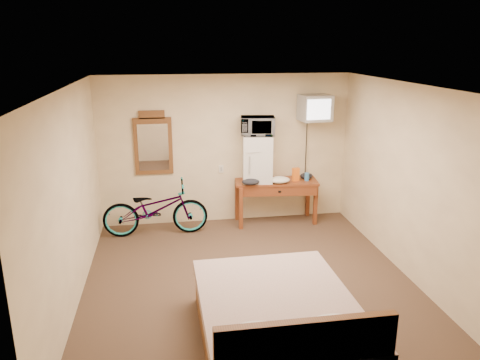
{
  "coord_description": "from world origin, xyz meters",
  "views": [
    {
      "loc": [
        -0.99,
        -5.33,
        2.99
      ],
      "look_at": [
        -0.02,
        0.63,
        1.21
      ],
      "focal_mm": 35.0,
      "sensor_mm": 36.0,
      "label": 1
    }
  ],
  "objects": [
    {
      "name": "blue_cup",
      "position": [
        1.33,
        1.95,
        0.82
      ],
      "size": [
        0.08,
        0.08,
        0.14
      ],
      "primitive_type": "cylinder",
      "color": "#3980C2",
      "rests_on": "desk"
    },
    {
      "name": "crt_television",
      "position": [
        1.44,
        2.02,
        1.96
      ],
      "size": [
        0.52,
        0.6,
        0.42
      ],
      "color": "black",
      "rests_on": "room"
    },
    {
      "name": "room",
      "position": [
        -0.0,
        0.0,
        1.25
      ],
      "size": [
        4.6,
        4.64,
        2.5
      ],
      "color": "#4E3B27",
      "rests_on": "ground"
    },
    {
      "name": "cloth_dark_b",
      "position": [
        1.36,
        2.05,
        0.8
      ],
      "size": [
        0.22,
        0.18,
        0.1
      ],
      "primitive_type": "ellipsoid",
      "color": "black",
      "rests_on": "desk"
    },
    {
      "name": "cloth_cream",
      "position": [
        0.84,
        1.88,
        0.8
      ],
      "size": [
        0.34,
        0.27,
        0.11
      ],
      "primitive_type": "ellipsoid",
      "color": "silver",
      "rests_on": "desk"
    },
    {
      "name": "microwave",
      "position": [
        0.5,
        2.06,
        1.68
      ],
      "size": [
        0.59,
        0.45,
        0.3
      ],
      "primitive_type": "imported",
      "rotation": [
        0.0,
        0.0,
        -0.15
      ],
      "color": "silver",
      "rests_on": "mini_fridge"
    },
    {
      "name": "mini_fridge",
      "position": [
        0.5,
        2.06,
        1.14
      ],
      "size": [
        0.53,
        0.51,
        0.78
      ],
      "color": "silver",
      "rests_on": "desk"
    },
    {
      "name": "snack_bag",
      "position": [
        1.14,
        1.97,
        0.86
      ],
      "size": [
        0.12,
        0.09,
        0.22
      ],
      "primitive_type": "cube",
      "rotation": [
        0.0,
        0.0,
        0.25
      ],
      "color": "orange",
      "rests_on": "desk"
    },
    {
      "name": "bicycle",
      "position": [
        -1.2,
        1.82,
        0.44
      ],
      "size": [
        1.66,
        0.59,
        0.87
      ],
      "primitive_type": "imported",
      "rotation": [
        0.0,
        0.0,
        1.58
      ],
      "color": "black",
      "rests_on": "floor"
    },
    {
      "name": "wall_mirror",
      "position": [
        -1.19,
        2.27,
        1.4
      ],
      "size": [
        0.62,
        0.04,
        1.05
      ],
      "color": "brown",
      "rests_on": "room"
    },
    {
      "name": "cloth_dark_a",
      "position": [
        0.35,
        1.85,
        0.8
      ],
      "size": [
        0.29,
        0.22,
        0.11
      ],
      "primitive_type": "ellipsoid",
      "color": "black",
      "rests_on": "desk"
    },
    {
      "name": "bed",
      "position": [
        0.05,
        -1.37,
        0.29
      ],
      "size": [
        1.56,
        2.05,
        0.9
      ],
      "color": "brown",
      "rests_on": "floor"
    },
    {
      "name": "desk",
      "position": [
        0.82,
        2.0,
        0.63
      ],
      "size": [
        1.42,
        0.67,
        0.75
      ],
      "color": "brown",
      "rests_on": "floor"
    }
  ]
}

